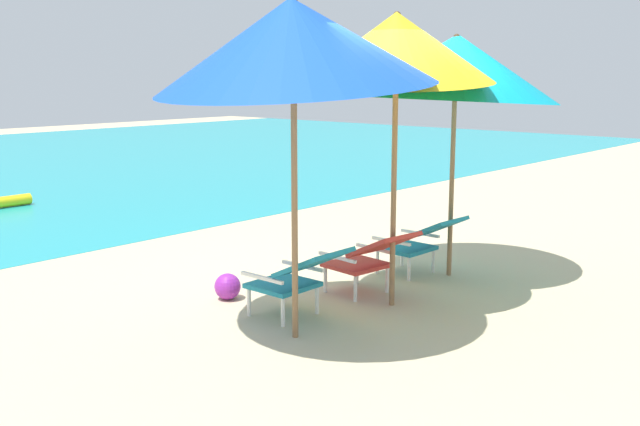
# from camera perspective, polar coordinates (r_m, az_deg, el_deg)

# --- Properties ---
(ground_plane) EXTENTS (40.00, 40.00, 0.00)m
(ground_plane) POSITION_cam_1_polar(r_m,az_deg,el_deg) (10.35, -15.66, -1.54)
(ground_plane) COLOR #CCB78E
(lounge_chair_left) EXTENTS (0.55, 0.88, 0.68)m
(lounge_chair_left) POSITION_cam_1_polar(r_m,az_deg,el_deg) (6.44, -1.78, -4.80)
(lounge_chair_left) COLOR teal
(lounge_chair_left) RESTS_ON ground_plane
(lounge_chair_center) EXTENTS (0.63, 0.93, 0.68)m
(lounge_chair_center) POSITION_cam_1_polar(r_m,az_deg,el_deg) (7.11, 3.83, -3.32)
(lounge_chair_center) COLOR red
(lounge_chair_center) RESTS_ON ground_plane
(lounge_chair_right) EXTENTS (0.56, 0.89, 0.68)m
(lounge_chair_right) POSITION_cam_1_polar(r_m,az_deg,el_deg) (7.86, 7.68, -2.03)
(lounge_chair_right) COLOR teal
(lounge_chair_right) RESTS_ON ground_plane
(beach_umbrella_left) EXTENTS (2.39, 2.34, 2.79)m
(beach_umbrella_left) POSITION_cam_1_polar(r_m,az_deg,el_deg) (5.76, -2.07, 12.98)
(beach_umbrella_left) COLOR olive
(beach_umbrella_left) RESTS_ON ground_plane
(beach_umbrella_center) EXTENTS (2.39, 2.37, 2.72)m
(beach_umbrella_center) POSITION_cam_1_polar(r_m,az_deg,el_deg) (6.64, 5.94, 12.59)
(beach_umbrella_center) COLOR olive
(beach_umbrella_center) RESTS_ON ground_plane
(beach_umbrella_right) EXTENTS (2.74, 2.72, 2.58)m
(beach_umbrella_right) POSITION_cam_1_polar(r_m,az_deg,el_deg) (7.77, 10.46, 11.01)
(beach_umbrella_right) COLOR olive
(beach_umbrella_right) RESTS_ON ground_plane
(beach_ball) EXTENTS (0.25, 0.25, 0.25)m
(beach_ball) POSITION_cam_1_polar(r_m,az_deg,el_deg) (7.12, -7.17, -5.67)
(beach_ball) COLOR purple
(beach_ball) RESTS_ON ground_plane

